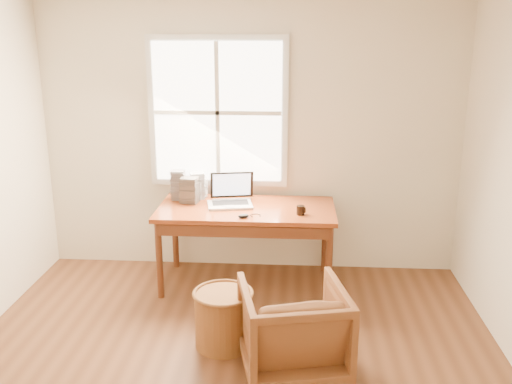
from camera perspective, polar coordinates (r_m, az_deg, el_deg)
room_shell at (r=3.45m, az=-3.67°, el=-0.80°), size 4.04×4.54×2.64m
desk at (r=5.17m, az=-0.97°, el=-1.75°), size 1.60×0.80×0.04m
armchair at (r=4.04m, az=3.73°, el=-13.53°), size 0.83×0.85×0.65m
wicker_stool at (r=4.39m, az=-3.27°, el=-12.58°), size 0.56×0.56×0.43m
laptop at (r=5.17m, az=-2.64°, el=0.11°), size 0.45×0.47×0.29m
mouse at (r=4.88m, az=-1.26°, el=-2.41°), size 0.11×0.09×0.03m
coffee_mug at (r=4.97m, az=4.47°, el=-1.82°), size 0.09×0.09×0.08m
cd_stack_a at (r=5.43m, az=-5.86°, el=0.65°), size 0.15×0.14×0.25m
cd_stack_b at (r=5.31m, az=-6.69°, el=0.17°), size 0.17×0.15×0.24m
cd_stack_c at (r=5.41m, az=-7.78°, el=0.69°), size 0.13×0.11×0.28m
cd_stack_d at (r=5.46m, az=-5.84°, el=0.34°), size 0.18×0.17×0.18m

